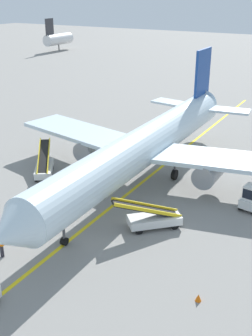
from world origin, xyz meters
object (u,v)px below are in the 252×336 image
(belt_loader_forward_hold, at_px, (44,167))
(safety_cone_nose_left, at_px, (74,207))
(airliner, at_px, (146,145))
(ground_crew_marshaller, at_px, (1,245))
(safety_cone_nose_right, at_px, (198,298))
(belt_loader_aft_hold, at_px, (153,218))
(baggage_tug_near_wing, at_px, (252,198))

(belt_loader_forward_hold, height_order, safety_cone_nose_left, belt_loader_forward_hold)
(airliner, bearing_deg, ground_crew_marshaller, -99.41)
(ground_crew_marshaller, xyz_separation_m, safety_cone_nose_right, (12.49, 2.38, -0.69))
(ground_crew_marshaller, bearing_deg, belt_loader_aft_hold, 50.28)
(airliner, xyz_separation_m, belt_loader_aft_hold, (4.25, -7.01, -2.64))
(airliner, xyz_separation_m, baggage_tug_near_wing, (9.69, -0.62, -2.49))
(airliner, distance_m, safety_cone_nose_left, 8.69)
(safety_cone_nose_left, bearing_deg, airliner, 73.47)
(belt_loader_forward_hold, height_order, belt_loader_aft_hold, same)
(safety_cone_nose_left, height_order, safety_cone_nose_right, same)
(baggage_tug_near_wing, xyz_separation_m, safety_cone_nose_right, (0.29, -12.15, -0.71))
(baggage_tug_near_wing, distance_m, belt_loader_aft_hold, 8.39)
(belt_loader_forward_hold, distance_m, safety_cone_nose_right, 20.91)
(belt_loader_aft_hold, relative_size, safety_cone_nose_left, 10.14)
(baggage_tug_near_wing, bearing_deg, airliner, 176.35)
(airliner, height_order, safety_cone_nose_right, airliner)
(safety_cone_nose_left, bearing_deg, belt_loader_forward_hold, 147.24)
(airliner, distance_m, baggage_tug_near_wing, 10.02)
(belt_loader_aft_hold, height_order, ground_crew_marshaller, belt_loader_aft_hold)
(belt_loader_forward_hold, xyz_separation_m, ground_crew_marshaller, (6.29, -11.58, 0.13))
(belt_loader_forward_hold, bearing_deg, safety_cone_nose_right, -26.09)
(airliner, distance_m, belt_loader_forward_hold, 9.85)
(baggage_tug_near_wing, height_order, belt_loader_aft_hold, belt_loader_aft_hold)
(safety_cone_nose_left, bearing_deg, belt_loader_aft_hold, 6.46)
(baggage_tug_near_wing, relative_size, belt_loader_forward_hold, 0.54)
(belt_loader_aft_hold, bearing_deg, safety_cone_nose_left, -173.54)
(belt_loader_forward_hold, bearing_deg, baggage_tug_near_wing, 9.07)
(belt_loader_aft_hold, xyz_separation_m, ground_crew_marshaller, (-6.76, -8.14, 0.13))
(airliner, bearing_deg, belt_loader_forward_hold, -157.91)
(airliner, relative_size, safety_cone_nose_left, 80.07)
(belt_loader_forward_hold, relative_size, safety_cone_nose_left, 10.89)
(baggage_tug_near_wing, distance_m, safety_cone_nose_left, 13.97)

